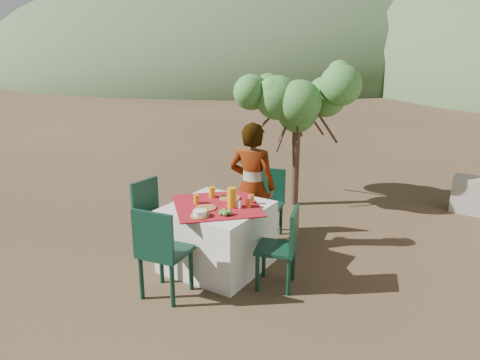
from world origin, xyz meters
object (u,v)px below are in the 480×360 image
at_px(chair_far, 267,200).
at_px(juice_pitcher, 232,198).
at_px(person, 252,187).
at_px(chair_near, 161,249).
at_px(chair_right, 283,244).
at_px(shrub_tree, 303,108).
at_px(chair_left, 152,213).
at_px(table, 217,236).

relative_size(chair_far, juice_pitcher, 4.03).
height_order(person, juice_pitcher, person).
xyz_separation_m(chair_far, chair_near, (-0.13, -1.97, 0.04)).
height_order(chair_far, chair_right, chair_far).
relative_size(chair_near, person, 0.61).
bearing_deg(person, shrub_tree, -96.43).
bearing_deg(shrub_tree, chair_near, -89.35).
xyz_separation_m(person, juice_pitcher, (0.12, -0.65, 0.07)).
distance_m(chair_left, chair_right, 1.76).
bearing_deg(chair_far, shrub_tree, 84.82).
xyz_separation_m(chair_right, person, (-0.79, 0.69, 0.31)).
distance_m(chair_far, juice_pitcher, 1.14).
height_order(chair_right, shrub_tree, shrub_tree).
relative_size(chair_left, chair_right, 1.03).
xyz_separation_m(chair_far, shrub_tree, (-0.16, 1.38, 1.05)).
bearing_deg(juice_pitcher, chair_near, -106.43).
distance_m(chair_left, juice_pitcher, 1.16).
bearing_deg(juice_pitcher, chair_far, 97.34).
xyz_separation_m(chair_right, juice_pitcher, (-0.67, 0.04, 0.39)).
relative_size(table, chair_near, 1.33).
relative_size(chair_right, shrub_tree, 0.45).
distance_m(chair_far, shrub_tree, 1.74).
distance_m(table, chair_right, 0.86).
xyz_separation_m(chair_near, chair_right, (0.93, 0.86, -0.06)).
bearing_deg(table, chair_right, -0.66).
relative_size(shrub_tree, juice_pitcher, 8.71).
bearing_deg(table, shrub_tree, 92.76).
relative_size(chair_left, shrub_tree, 0.46).
relative_size(table, chair_right, 1.48).
height_order(chair_near, juice_pitcher, juice_pitcher).
bearing_deg(chair_right, shrub_tree, -175.94).
distance_m(chair_far, chair_right, 1.37).
bearing_deg(chair_left, chair_near, -130.25).
distance_m(chair_left, person, 1.27).
distance_m(chair_right, juice_pitcher, 0.77).
height_order(chair_far, chair_near, chair_near).
distance_m(table, chair_near, 0.89).
bearing_deg(chair_right, juice_pitcher, -110.62).
xyz_separation_m(person, shrub_tree, (-0.18, 1.80, 0.75)).
xyz_separation_m(chair_far, chair_right, (0.81, -1.11, -0.02)).
distance_m(chair_near, shrub_tree, 3.50).
xyz_separation_m(table, chair_far, (0.04, 1.10, 0.13)).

